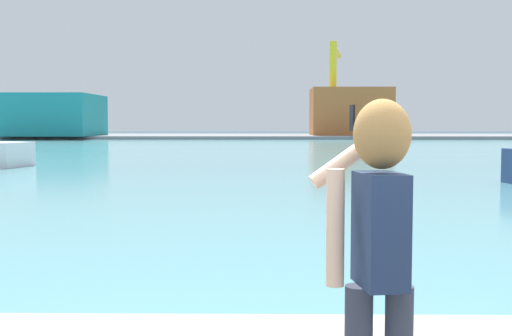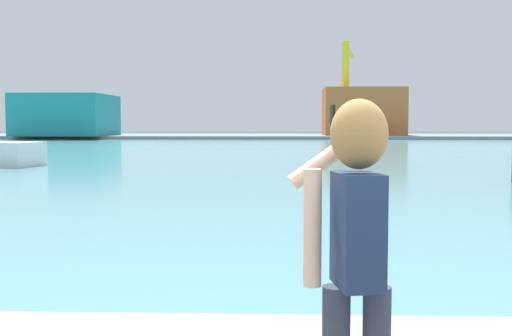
# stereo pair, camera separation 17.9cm
# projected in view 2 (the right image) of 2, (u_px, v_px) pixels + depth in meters

# --- Properties ---
(ground_plane) EXTENTS (220.00, 220.00, 0.00)m
(ground_plane) POSITION_uv_depth(u_px,v_px,m) (289.00, 150.00, 53.42)
(ground_plane) COLOR #334751
(harbor_water) EXTENTS (140.00, 100.00, 0.02)m
(harbor_water) POSITION_uv_depth(u_px,v_px,m) (288.00, 149.00, 55.41)
(harbor_water) COLOR #599EA8
(harbor_water) RESTS_ON ground_plane
(far_shore_dock) EXTENTS (140.00, 20.00, 0.45)m
(far_shore_dock) POSITION_uv_depth(u_px,v_px,m) (285.00, 136.00, 95.27)
(far_shore_dock) COLOR gray
(far_shore_dock) RESTS_ON ground_plane
(person_photographer) EXTENTS (0.53, 0.55, 1.74)m
(person_photographer) POSITION_uv_depth(u_px,v_px,m) (355.00, 237.00, 3.20)
(person_photographer) COLOR #2D3342
(person_photographer) RESTS_ON quay_promenade
(warehouse_left) EXTENTS (11.69, 13.41, 5.63)m
(warehouse_left) POSITION_uv_depth(u_px,v_px,m) (67.00, 115.00, 90.53)
(warehouse_left) COLOR teal
(warehouse_left) RESTS_ON far_shore_dock
(warehouse_right) EXTENTS (11.20, 8.63, 6.68)m
(warehouse_right) POSITION_uv_depth(u_px,v_px,m) (363.00, 112.00, 93.27)
(warehouse_right) COLOR #B26633
(warehouse_right) RESTS_ON far_shore_dock
(port_crane) EXTENTS (3.06, 13.15, 13.18)m
(port_crane) POSITION_uv_depth(u_px,v_px,m) (347.00, 76.00, 93.89)
(port_crane) COLOR yellow
(port_crane) RESTS_ON far_shore_dock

